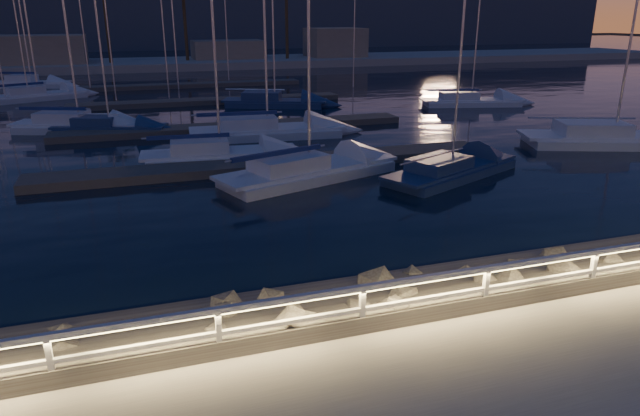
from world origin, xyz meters
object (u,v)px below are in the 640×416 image
Objects in this scene: sailboat_f at (107,127)px; sailboat_h at (609,137)px; sailboat_m at (30,83)px; sailboat_n at (36,95)px; sailboat_g at (264,130)px; sailboat_j at (76,124)px; sailboat_c at (305,170)px; sailboat_d at (449,169)px; guard_rail at (445,285)px; sailboat_k at (272,101)px; sailboat_b at (216,154)px; sailboat_l at (469,100)px.

sailboat_h is (26.78, -12.39, 0.07)m from sailboat_f.
sailboat_m is 0.93× the size of sailboat_n.
sailboat_g reaches higher than sailboat_f.
sailboat_j reaches higher than sailboat_m.
sailboat_c is 6.48m from sailboat_d.
sailboat_d is 0.95× the size of sailboat_n.
sailboat_j is at bearing 157.50° from sailboat_g.
sailboat_k is at bearing 82.37° from guard_rail.
sailboat_c reaches higher than sailboat_f.
guard_rail is 2.58× the size of sailboat_h.
sailboat_d reaches higher than sailboat_f.
sailboat_j is 1.09× the size of sailboat_m.
guard_rail is 18.18m from sailboat_b.
sailboat_c is 18.28m from sailboat_j.
sailboat_g is 19.89m from sailboat_l.
sailboat_l is at bearing 30.94° from sailboat_d.
sailboat_c is 0.95× the size of sailboat_g.
sailboat_b is 18.20m from sailboat_k.
sailboat_d is (7.21, 11.91, -0.98)m from guard_rail.
sailboat_f is at bearing -125.83° from sailboat_k.
sailboat_b is at bearing -167.27° from sailboat_h.
sailboat_d is 1.12× the size of sailboat_f.
guard_rail is at bearing -77.60° from sailboat_b.
sailboat_j is at bearing -57.35° from sailboat_m.
sailboat_k is 28.61m from sailboat_m.
sailboat_h is at bearing -6.26° from sailboat_f.
sailboat_h is at bearing 37.95° from guard_rail.
guard_rail is at bearing -145.81° from sailboat_d.
sailboat_c is at bearing 140.18° from sailboat_d.
sailboat_l reaches higher than sailboat_m.
sailboat_m is (-34.68, 40.13, -0.02)m from sailboat_h.
sailboat_l is at bearing 24.86° from sailboat_f.
guard_rail is at bearing -121.20° from sailboat_h.
sailboat_m reaches higher than sailboat_f.
sailboat_l reaches higher than sailboat_f.
sailboat_h is at bearing -77.42° from sailboat_l.
sailboat_g is 1.13× the size of sailboat_l.
sailboat_l is (22.17, 12.35, -0.03)m from sailboat_b.
sailboat_d is at bearing -144.94° from sailboat_h.
sailboat_k is at bearing -25.40° from sailboat_m.
guard_rail is 3.22× the size of sailboat_l.
sailboat_d is 0.84× the size of sailboat_g.
sailboat_l is at bearing 6.48° from sailboat_k.
sailboat_c is 1.07× the size of sailboat_n.
sailboat_n is at bearing 172.00° from sailboat_l.
sailboat_b is 10.72m from sailboat_f.
sailboat_c reaches higher than sailboat_l.
guard_rail is 36.28m from sailboat_l.
sailboat_k is at bearing 146.96° from sailboat_h.
sailboat_m is (-15.53, 55.07, -0.92)m from guard_rail.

